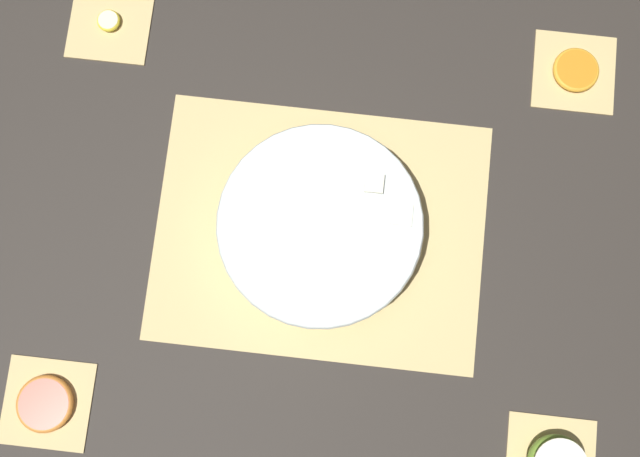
{
  "coord_description": "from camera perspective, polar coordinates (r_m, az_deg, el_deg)",
  "views": [
    {
      "loc": [
        0.02,
        -0.17,
        1.09
      ],
      "look_at": [
        0.0,
        0.0,
        0.03
      ],
      "focal_mm": 42.0,
      "sensor_mm": 36.0,
      "label": 1
    }
  ],
  "objects": [
    {
      "name": "ground_plane",
      "position": [
        1.1,
        0.0,
        -0.27
      ],
      "size": [
        6.0,
        6.0,
        0.0
      ],
      "primitive_type": "plane",
      "color": "#2D2823"
    },
    {
      "name": "bamboo_mat_center",
      "position": [
        1.1,
        0.0,
        -0.25
      ],
      "size": [
        0.48,
        0.37,
        0.01
      ],
      "color": "#D6B775",
      "rests_on": "ground_plane"
    },
    {
      "name": "coaster_mat_near_left",
      "position": [
        1.16,
        -20.08,
        -12.41
      ],
      "size": [
        0.12,
        0.12,
        0.01
      ],
      "color": "#D6B775",
      "rests_on": "ground_plane"
    },
    {
      "name": "coaster_mat_far_left",
      "position": [
        1.24,
        -15.71,
        14.85
      ],
      "size": [
        0.12,
        0.12,
        0.01
      ],
      "color": "#D6B775",
      "rests_on": "ground_plane"
    },
    {
      "name": "coaster_mat_far_right",
      "position": [
        1.23,
        18.8,
        11.23
      ],
      "size": [
        0.12,
        0.12,
        0.01
      ],
      "color": "#D6B775",
      "rests_on": "ground_plane"
    },
    {
      "name": "fruit_salad_bowl",
      "position": [
        1.06,
        0.03,
        0.13
      ],
      "size": [
        0.29,
        0.29,
        0.08
      ],
      "color": "silver",
      "rests_on": "bamboo_mat_center"
    },
    {
      "name": "orange_slice_whole",
      "position": [
        1.22,
        18.92,
        11.36
      ],
      "size": [
        0.07,
        0.07,
        0.01
      ],
      "color": "orange",
      "rests_on": "coaster_mat_far_right"
    },
    {
      "name": "banana_coin_single",
      "position": [
        1.23,
        -15.81,
        14.99
      ],
      "size": [
        0.04,
        0.04,
        0.01
      ],
      "color": "#F4EABC",
      "rests_on": "coaster_mat_far_left"
    },
    {
      "name": "grapefruit_slice",
      "position": [
        1.15,
        -20.24,
        -12.43
      ],
      "size": [
        0.08,
        0.08,
        0.01
      ],
      "color": "red",
      "rests_on": "coaster_mat_near_left"
    }
  ]
}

